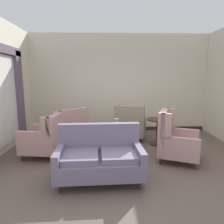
{
  "coord_description": "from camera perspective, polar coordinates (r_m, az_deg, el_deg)",
  "views": [
    {
      "loc": [
        -0.42,
        -3.89,
        1.77
      ],
      "look_at": [
        -0.29,
        0.93,
        0.94
      ],
      "focal_mm": 32.24,
      "sensor_mm": 36.0,
      "label": 1
    }
  ],
  "objects": [
    {
      "name": "armchair_beside_settee",
      "position": [
        5.76,
        -11.73,
        -4.16
      ],
      "size": [
        1.15,
        1.15,
        0.95
      ],
      "rotation": [
        0.0,
        0.0,
        3.89
      ],
      "color": "tan",
      "rests_on": "ground"
    },
    {
      "name": "window_with_curtains",
      "position": [
        5.23,
        -28.81,
        4.55
      ],
      "size": [
        0.12,
        2.1,
        2.39
      ],
      "color": "silver"
    },
    {
      "name": "wall_back",
      "position": [
        6.69,
        2.06,
        8.09
      ],
      "size": [
        5.97,
        0.08,
        3.16
      ],
      "primitive_type": "cube",
      "color": "beige",
      "rests_on": "ground"
    },
    {
      "name": "ground",
      "position": [
        4.3,
        4.36,
        -14.65
      ],
      "size": [
        8.13,
        8.13,
        0.0
      ],
      "primitive_type": "plane",
      "color": "brown"
    },
    {
      "name": "armchair_near_sideboard",
      "position": [
        4.58,
        17.26,
        -7.49
      ],
      "size": [
        1.08,
        1.1,
        1.08
      ],
      "rotation": [
        0.0,
        0.0,
        7.46
      ],
      "color": "tan",
      "rests_on": "ground"
    },
    {
      "name": "porcelain_vase",
      "position": [
        4.64,
        1.3,
        -4.28
      ],
      "size": [
        0.14,
        0.14,
        0.35
      ],
      "color": "beige",
      "rests_on": "coffee_table"
    },
    {
      "name": "side_table",
      "position": [
        5.48,
        12.81,
        -4.73
      ],
      "size": [
        0.59,
        0.59,
        0.7
      ],
      "color": "#382319",
      "rests_on": "ground"
    },
    {
      "name": "settee",
      "position": [
        3.58,
        -3.5,
        -12.82
      ],
      "size": [
        1.5,
        0.86,
        0.95
      ],
      "rotation": [
        0.0,
        0.0,
        0.05
      ],
      "color": "slate",
      "rests_on": "ground"
    },
    {
      "name": "armchair_back_corner",
      "position": [
        4.81,
        -18.4,
        -7.03
      ],
      "size": [
        0.89,
        0.85,
        0.97
      ],
      "rotation": [
        0.0,
        0.0,
        4.6
      ],
      "color": "tan",
      "rests_on": "ground"
    },
    {
      "name": "coffee_table",
      "position": [
        4.68,
        1.56,
        -7.3
      ],
      "size": [
        0.86,
        0.86,
        0.49
      ],
      "color": "#382319",
      "rests_on": "ground"
    },
    {
      "name": "baseboard_back",
      "position": [
        6.85,
        2.01,
        -4.72
      ],
      "size": [
        5.81,
        0.03,
        0.12
      ],
      "primitive_type": "cube",
      "color": "#382319",
      "rests_on": "ground"
    },
    {
      "name": "armchair_near_window",
      "position": [
        5.83,
        5.24,
        -3.62
      ],
      "size": [
        1.01,
        1.04,
        1.02
      ],
      "rotation": [
        0.0,
        0.0,
        2.88
      ],
      "color": "gray",
      "rests_on": "ground"
    }
  ]
}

